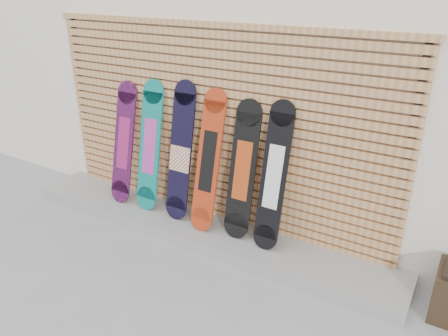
{
  "coord_description": "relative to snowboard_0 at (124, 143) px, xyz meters",
  "views": [
    {
      "loc": [
        2.31,
        -2.85,
        2.7
      ],
      "look_at": [
        0.14,
        0.75,
        0.85
      ],
      "focal_mm": 35.0,
      "sensor_mm": 36.0,
      "label": 1
    }
  ],
  "objects": [
    {
      "name": "concrete_step",
      "position": [
        1.14,
        -0.08,
        -0.79
      ],
      "size": [
        4.6,
        0.7,
        0.12
      ],
      "primitive_type": "cube",
      "color": "gray",
      "rests_on": "ground"
    },
    {
      "name": "snowboard_1",
      "position": [
        0.4,
        0.01,
        0.03
      ],
      "size": [
        0.29,
        0.34,
        1.53
      ],
      "color": "#0C7670",
      "rests_on": "concrete_step"
    },
    {
      "name": "slat_wall",
      "position": [
        1.14,
        0.21,
        0.36
      ],
      "size": [
        4.26,
        0.08,
        2.29
      ],
      "color": "tan",
      "rests_on": "ground"
    },
    {
      "name": "ground",
      "position": [
        1.29,
        -0.76,
        -0.85
      ],
      "size": [
        80.0,
        80.0,
        0.0
      ],
      "primitive_type": "plane",
      "color": "gray",
      "rests_on": "ground"
    },
    {
      "name": "snowboard_4",
      "position": [
        1.63,
        0.02,
        0.0
      ],
      "size": [
        0.29,
        0.32,
        1.47
      ],
      "color": "black",
      "rests_on": "concrete_step"
    },
    {
      "name": "building",
      "position": [
        1.79,
        2.74,
        0.95
      ],
      "size": [
        12.0,
        5.0,
        3.6
      ],
      "primitive_type": "cube",
      "color": "white",
      "rests_on": "ground"
    },
    {
      "name": "snowboard_0",
      "position": [
        0.0,
        0.0,
        0.0
      ],
      "size": [
        0.28,
        0.37,
        1.47
      ],
      "color": "black",
      "rests_on": "concrete_step"
    },
    {
      "name": "snowboard_3",
      "position": [
        1.23,
        -0.02,
        0.03
      ],
      "size": [
        0.27,
        0.4,
        1.53
      ],
      "color": "#AD3012",
      "rests_on": "concrete_step"
    },
    {
      "name": "snowboard_5",
      "position": [
        1.99,
        0.01,
        0.02
      ],
      "size": [
        0.26,
        0.35,
        1.51
      ],
      "color": "black",
      "rests_on": "concrete_step"
    },
    {
      "name": "snowboard_2",
      "position": [
        0.84,
        0.01,
        0.04
      ],
      "size": [
        0.28,
        0.34,
        1.57
      ],
      "color": "black",
      "rests_on": "concrete_step"
    }
  ]
}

